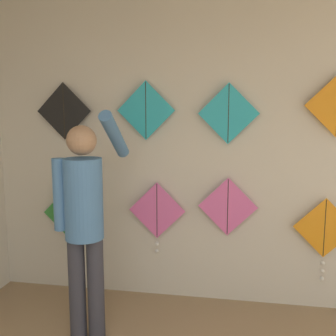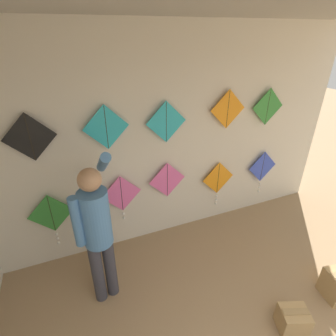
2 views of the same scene
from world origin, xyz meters
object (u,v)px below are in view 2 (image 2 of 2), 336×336
Objects in this scene: kite_7 at (166,122)px; cardboard_box_spare at (293,320)px; shopkeeper at (97,227)px; kite_5 at (30,137)px; kite_2 at (167,180)px; kite_1 at (122,196)px; kite_3 at (218,181)px; kite_0 at (52,217)px; kite_8 at (228,109)px; kite_4 at (262,169)px; kite_9 at (268,107)px; kite_6 at (106,127)px.

cardboard_box_spare is at bearing -71.15° from kite_7.
kite_5 reaches higher than shopkeeper.
kite_5 is (-1.49, 0.00, 0.83)m from kite_2.
kite_5 is 1.00× the size of kite_7.
kite_1 is 1.45m from kite_3.
kite_0 is at bearing 180.00° from kite_3.
cardboard_box_spare is at bearing -40.98° from kite_0.
kite_5 is at bearing 139.21° from cardboard_box_spare.
kite_8 reaches higher than kite_5.
kite_7 is at bearing 0.07° from kite_1.
kite_2 is at bearing 108.51° from cardboard_box_spare.
kite_1 is at bearing 50.19° from shopkeeper.
shopkeeper is 3.34× the size of kite_2.
kite_2 is 1.22m from kite_8.
cardboard_box_spare is 3.19m from kite_5.
cardboard_box_spare is at bearing -97.81° from kite_8.
kite_1 is at bearing -179.93° from kite_7.
kite_5 reaches higher than kite_3.
kite_7 reaches higher than kite_4.
kite_5 is (-2.09, 1.81, 1.59)m from cardboard_box_spare.
kite_1 is 1.25m from kite_5.
kite_0 reaches higher than cardboard_box_spare.
kite_7 is at bearing 0.04° from kite_0.
cardboard_box_spare is 0.46× the size of kite_0.
kite_4 is at bearing 60.62° from cardboard_box_spare.
kite_4 is 1.40× the size of kite_7.
kite_9 reaches higher than kite_7.
kite_3 is 1.29m from kite_7.
kite_9 reaches higher than kite_0.
kite_3 is (0.81, -0.00, -0.19)m from kite_2.
kite_8 is at bearing 0.03° from kite_1.
kite_8 is at bearing 0.00° from kite_5.
kite_4 is (2.25, -0.00, -0.08)m from kite_1.
shopkeeper is 2.38× the size of kite_0.
kite_4 is 3.26m from kite_5.
shopkeeper reaches higher than kite_2.
shopkeeper is 3.34× the size of kite_6.
kite_5 is (-2.30, 0.00, 1.02)m from kite_3.
kite_1 is 1.09m from kite_7.
kite_6 is at bearing 56.42° from shopkeeper.
kite_0 is at bearing -4.21° from kite_5.
kite_5 is at bearing 180.00° from kite_6.
kite_4 is (2.65, 0.70, -0.24)m from shopkeeper.
kite_5 is 1.00× the size of kite_9.
kite_8 is at bearing 0.00° from kite_6.
cardboard_box_spare is 0.64× the size of kite_8.
kite_8 is (1.48, 0.00, 0.96)m from kite_1.
kite_9 is (1.51, 0.00, 0.84)m from kite_2.
kite_8 is at bearing 180.00° from kite_9.
kite_0 is 1.40× the size of kite_8.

